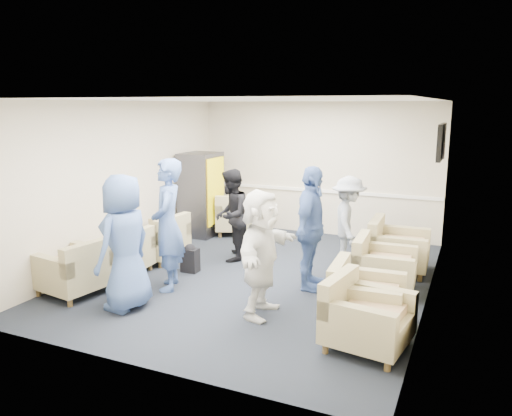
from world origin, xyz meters
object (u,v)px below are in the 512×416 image
at_px(armchair_right_near, 363,319).
at_px(person_mid_left, 168,225).
at_px(armchair_left_mid, 124,255).
at_px(vending_machine, 201,194).
at_px(armchair_left_far, 160,241).
at_px(person_back_right, 348,222).
at_px(armchair_right_midnear, 362,300).
at_px(person_back_left, 231,215).
at_px(armchair_right_far, 395,249).
at_px(person_front_left, 125,243).
at_px(armchair_left_near, 76,271).
at_px(person_front_right, 261,253).
at_px(armchair_right_midfar, 381,268).
at_px(armchair_corner, 239,217).
at_px(person_mid_right, 311,229).

xyz_separation_m(armchair_right_near, person_mid_left, (-2.96, 0.68, 0.61)).
xyz_separation_m(armchair_left_mid, vending_machine, (-0.12, 2.66, 0.53)).
distance_m(armchair_left_far, person_back_right, 3.22).
bearing_deg(armchair_right_midnear, person_back_left, 52.81).
xyz_separation_m(armchair_right_midnear, armchair_right_far, (0.04, 2.27, 0.02)).
xyz_separation_m(person_front_left, person_back_left, (0.31, 2.44, -0.10)).
xyz_separation_m(armchair_left_near, person_front_right, (2.65, 0.42, 0.47)).
height_order(armchair_left_near, person_front_left, person_front_left).
xyz_separation_m(armchair_right_midfar, person_back_left, (-2.62, 0.45, 0.45)).
height_order(armchair_right_near, person_back_right, person_back_right).
bearing_deg(person_mid_left, armchair_right_midnear, 60.61).
height_order(armchair_right_near, armchair_right_far, armchair_right_far).
height_order(armchair_right_near, armchair_right_midnear, armchair_right_near).
distance_m(armchair_corner, person_mid_left, 3.32).
bearing_deg(person_back_right, vending_machine, 58.92).
relative_size(armchair_corner, person_mid_right, 0.65).
relative_size(armchair_corner, vending_machine, 0.70).
xyz_separation_m(armchair_right_midnear, person_mid_right, (-0.97, 0.97, 0.56)).
bearing_deg(person_front_right, armchair_left_mid, 76.66).
distance_m(armchair_right_far, armchair_corner, 3.50).
bearing_deg(person_back_right, armchair_left_mid, 103.69).
bearing_deg(armchair_left_mid, person_back_right, 117.17).
bearing_deg(armchair_corner, armchair_right_far, 139.53).
xyz_separation_m(armchair_left_mid, person_mid_right, (2.87, 0.60, 0.58)).
bearing_deg(armchair_left_near, armchair_right_near, 99.67).
bearing_deg(person_back_right, armchair_right_midfar, -158.43).
bearing_deg(armchair_right_midnear, armchair_right_midfar, -3.06).
height_order(armchair_right_midnear, armchair_right_far, armchair_right_far).
xyz_separation_m(vending_machine, person_back_left, (1.32, -1.28, -0.06)).
relative_size(armchair_left_near, person_mid_left, 0.51).
xyz_separation_m(armchair_left_far, person_front_left, (0.81, -1.93, 0.55)).
distance_m(armchair_right_near, armchair_right_midfar, 1.84).
xyz_separation_m(person_mid_left, person_back_right, (2.13, 2.04, -0.20)).
height_order(armchair_right_midfar, person_back_right, person_back_right).
distance_m(person_mid_right, person_front_right, 1.17).
bearing_deg(armchair_left_mid, armchair_right_midnear, 81.27).
xyz_separation_m(armchair_left_mid, person_front_left, (0.88, -1.05, 0.58)).
bearing_deg(armchair_corner, armchair_right_midnear, 112.16).
distance_m(armchair_right_far, person_mid_left, 3.63).
height_order(armchair_corner, person_front_left, person_front_left).
relative_size(armchair_left_mid, person_back_right, 0.55).
distance_m(armchair_right_near, person_back_left, 3.60).
bearing_deg(armchair_right_midnear, armchair_left_near, 94.96).
height_order(armchair_right_near, person_back_left, person_back_left).
distance_m(armchair_right_midnear, armchair_corner, 4.71).
bearing_deg(person_back_left, person_mid_left, -21.00).
height_order(armchair_left_far, armchair_right_far, armchair_right_far).
bearing_deg(armchair_left_far, armchair_left_mid, 0.23).
bearing_deg(person_back_left, armchair_corner, -172.04).
bearing_deg(vending_machine, person_front_right, -49.77).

